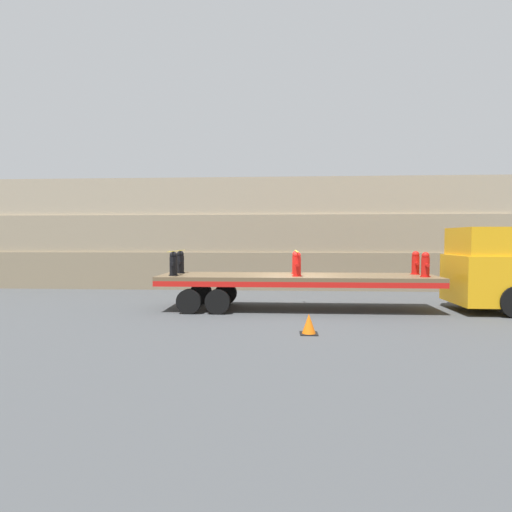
{
  "coord_description": "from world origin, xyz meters",
  "views": [
    {
      "loc": [
        -0.65,
        -15.52,
        2.76
      ],
      "look_at": [
        -1.57,
        0.0,
        2.09
      ],
      "focal_mm": 28.0,
      "sensor_mm": 36.0,
      "label": 1
    }
  ],
  "objects_px": {
    "fire_hydrant_black_far_0": "(180,262)",
    "traffic_cone": "(309,324)",
    "fire_hydrant_red_near_2": "(425,265)",
    "fire_hydrant_red_far_1": "(296,263)",
    "fire_hydrant_red_near_1": "(297,264)",
    "fire_hydrant_red_far_2": "(416,263)",
    "truck_cab": "(487,270)",
    "fire_hydrant_black_near_0": "(173,264)",
    "flatbed_trailer": "(279,281)"
  },
  "relations": [
    {
      "from": "fire_hydrant_black_far_0",
      "to": "fire_hydrant_red_far_1",
      "type": "bearing_deg",
      "value": 0.0
    },
    {
      "from": "fire_hydrant_red_far_1",
      "to": "fire_hydrant_red_far_2",
      "type": "relative_size",
      "value": 1.0
    },
    {
      "from": "fire_hydrant_red_far_2",
      "to": "fire_hydrant_black_far_0",
      "type": "bearing_deg",
      "value": 180.0
    },
    {
      "from": "fire_hydrant_red_far_2",
      "to": "fire_hydrant_red_near_1",
      "type": "bearing_deg",
      "value": -167.23
    },
    {
      "from": "truck_cab",
      "to": "flatbed_trailer",
      "type": "xyz_separation_m",
      "value": [
        -7.85,
        0.0,
        -0.46
      ]
    },
    {
      "from": "flatbed_trailer",
      "to": "traffic_cone",
      "type": "relative_size",
      "value": 18.05
    },
    {
      "from": "fire_hydrant_black_far_0",
      "to": "fire_hydrant_red_far_1",
      "type": "distance_m",
      "value": 4.71
    },
    {
      "from": "fire_hydrant_black_near_0",
      "to": "fire_hydrant_red_near_1",
      "type": "relative_size",
      "value": 1.0
    },
    {
      "from": "fire_hydrant_red_near_1",
      "to": "fire_hydrant_red_near_2",
      "type": "xyz_separation_m",
      "value": [
        4.71,
        0.0,
        0.0
      ]
    },
    {
      "from": "flatbed_trailer",
      "to": "fire_hydrant_red_near_1",
      "type": "xyz_separation_m",
      "value": [
        0.68,
        -0.53,
        0.69
      ]
    },
    {
      "from": "traffic_cone",
      "to": "fire_hydrant_red_near_1",
      "type": "bearing_deg",
      "value": 93.28
    },
    {
      "from": "fire_hydrant_red_near_1",
      "to": "traffic_cone",
      "type": "relative_size",
      "value": 1.57
    },
    {
      "from": "fire_hydrant_black_near_0",
      "to": "fire_hydrant_red_far_1",
      "type": "relative_size",
      "value": 1.0
    },
    {
      "from": "fire_hydrant_black_far_0",
      "to": "fire_hydrant_red_far_2",
      "type": "xyz_separation_m",
      "value": [
        9.41,
        0.0,
        0.0
      ]
    },
    {
      "from": "fire_hydrant_black_far_0",
      "to": "fire_hydrant_red_near_2",
      "type": "relative_size",
      "value": 1.0
    },
    {
      "from": "flatbed_trailer",
      "to": "fire_hydrant_red_near_2",
      "type": "xyz_separation_m",
      "value": [
        5.38,
        -0.53,
        0.69
      ]
    },
    {
      "from": "flatbed_trailer",
      "to": "fire_hydrant_red_far_2",
      "type": "relative_size",
      "value": 11.52
    },
    {
      "from": "fire_hydrant_black_far_0",
      "to": "fire_hydrant_red_far_2",
      "type": "bearing_deg",
      "value": 0.0
    },
    {
      "from": "truck_cab",
      "to": "fire_hydrant_black_near_0",
      "type": "height_order",
      "value": "truck_cab"
    },
    {
      "from": "truck_cab",
      "to": "fire_hydrant_red_near_2",
      "type": "distance_m",
      "value": 2.54
    },
    {
      "from": "truck_cab",
      "to": "fire_hydrant_red_far_1",
      "type": "relative_size",
      "value": 3.45
    },
    {
      "from": "fire_hydrant_red_near_2",
      "to": "traffic_cone",
      "type": "relative_size",
      "value": 1.57
    },
    {
      "from": "truck_cab",
      "to": "fire_hydrant_red_near_2",
      "type": "height_order",
      "value": "truck_cab"
    },
    {
      "from": "fire_hydrant_red_far_2",
      "to": "fire_hydrant_red_near_2",
      "type": "bearing_deg",
      "value": -90.0
    },
    {
      "from": "fire_hydrant_black_near_0",
      "to": "flatbed_trailer",
      "type": "bearing_deg",
      "value": 7.54
    },
    {
      "from": "fire_hydrant_red_far_1",
      "to": "traffic_cone",
      "type": "xyz_separation_m",
      "value": [
        0.2,
        -4.54,
        -1.51
      ]
    },
    {
      "from": "flatbed_trailer",
      "to": "fire_hydrant_red_far_1",
      "type": "distance_m",
      "value": 1.11
    },
    {
      "from": "truck_cab",
      "to": "fire_hydrant_red_near_1",
      "type": "bearing_deg",
      "value": -175.75
    },
    {
      "from": "fire_hydrant_red_near_2",
      "to": "flatbed_trailer",
      "type": "bearing_deg",
      "value": 174.34
    },
    {
      "from": "truck_cab",
      "to": "flatbed_trailer",
      "type": "bearing_deg",
      "value": 180.0
    },
    {
      "from": "fire_hydrant_red_near_2",
      "to": "fire_hydrant_red_far_2",
      "type": "distance_m",
      "value": 1.07
    },
    {
      "from": "flatbed_trailer",
      "to": "fire_hydrant_red_near_1",
      "type": "height_order",
      "value": "fire_hydrant_red_near_1"
    },
    {
      "from": "truck_cab",
      "to": "fire_hydrant_red_near_2",
      "type": "relative_size",
      "value": 3.45
    },
    {
      "from": "fire_hydrant_black_far_0",
      "to": "fire_hydrant_red_near_1",
      "type": "height_order",
      "value": "same"
    },
    {
      "from": "truck_cab",
      "to": "fire_hydrant_black_far_0",
      "type": "xyz_separation_m",
      "value": [
        -11.88,
        0.53,
        0.23
      ]
    },
    {
      "from": "fire_hydrant_red_near_1",
      "to": "fire_hydrant_red_far_2",
      "type": "relative_size",
      "value": 1.0
    },
    {
      "from": "flatbed_trailer",
      "to": "traffic_cone",
      "type": "distance_m",
      "value": 4.18
    },
    {
      "from": "traffic_cone",
      "to": "flatbed_trailer",
      "type": "bearing_deg",
      "value": 102.31
    },
    {
      "from": "fire_hydrant_black_near_0",
      "to": "fire_hydrant_black_far_0",
      "type": "distance_m",
      "value": 1.07
    },
    {
      "from": "fire_hydrant_black_far_0",
      "to": "traffic_cone",
      "type": "bearing_deg",
      "value": -42.79
    },
    {
      "from": "fire_hydrant_black_near_0",
      "to": "fire_hydrant_red_far_1",
      "type": "height_order",
      "value": "same"
    },
    {
      "from": "fire_hydrant_black_near_0",
      "to": "fire_hydrant_red_near_1",
      "type": "xyz_separation_m",
      "value": [
        4.71,
        0.0,
        0.0
      ]
    },
    {
      "from": "fire_hydrant_red_far_1",
      "to": "fire_hydrant_red_near_1",
      "type": "bearing_deg",
      "value": -90.0
    },
    {
      "from": "fire_hydrant_red_near_1",
      "to": "fire_hydrant_red_far_1",
      "type": "xyz_separation_m",
      "value": [
        0.0,
        1.07,
        0.0
      ]
    },
    {
      "from": "truck_cab",
      "to": "fire_hydrant_black_far_0",
      "type": "distance_m",
      "value": 11.9
    },
    {
      "from": "flatbed_trailer",
      "to": "fire_hydrant_black_far_0",
      "type": "height_order",
      "value": "fire_hydrant_black_far_0"
    },
    {
      "from": "fire_hydrant_black_near_0",
      "to": "traffic_cone",
      "type": "xyz_separation_m",
      "value": [
        4.9,
        -3.47,
        -1.51
      ]
    },
    {
      "from": "flatbed_trailer",
      "to": "fire_hydrant_red_near_1",
      "type": "distance_m",
      "value": 1.11
    },
    {
      "from": "fire_hydrant_red_near_2",
      "to": "fire_hydrant_black_far_0",
      "type": "bearing_deg",
      "value": 173.53
    },
    {
      "from": "fire_hydrant_black_far_0",
      "to": "fire_hydrant_red_far_2",
      "type": "height_order",
      "value": "same"
    }
  ]
}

